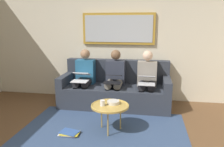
# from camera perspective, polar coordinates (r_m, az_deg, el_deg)

# --- Properties ---
(wall_rear) EXTENTS (6.00, 0.12, 2.60)m
(wall_rear) POSITION_cam_1_polar(r_m,az_deg,el_deg) (5.01, 1.74, 8.38)
(wall_rear) COLOR beige
(wall_rear) RESTS_ON ground_plane
(area_rug) EXTENTS (2.60, 1.80, 0.01)m
(area_rug) POSITION_cam_1_polar(r_m,az_deg,el_deg) (3.67, -2.30, -14.38)
(area_rug) COLOR #33476B
(area_rug) RESTS_ON ground_plane
(couch) EXTENTS (2.20, 0.90, 0.90)m
(couch) POSITION_cam_1_polar(r_m,az_deg,el_deg) (4.71, 0.85, -4.12)
(couch) COLOR #2D333D
(couch) RESTS_ON ground_plane
(framed_mirror) EXTENTS (1.55, 0.05, 0.66)m
(framed_mirror) POSITION_cam_1_polar(r_m,az_deg,el_deg) (4.90, 1.61, 11.22)
(framed_mirror) COLOR #B7892D
(coffee_table) EXTENTS (0.59, 0.59, 0.44)m
(coffee_table) POSITION_cam_1_polar(r_m,az_deg,el_deg) (3.53, -0.51, -8.21)
(coffee_table) COLOR tan
(coffee_table) RESTS_ON ground_plane
(cup) EXTENTS (0.07, 0.07, 0.09)m
(cup) POSITION_cam_1_polar(r_m,az_deg,el_deg) (3.49, -2.44, -7.43)
(cup) COLOR silver
(cup) RESTS_ON coffee_table
(bowl) EXTENTS (0.19, 0.19, 0.05)m
(bowl) POSITION_cam_1_polar(r_m,az_deg,el_deg) (3.58, 0.32, -7.26)
(bowl) COLOR beige
(bowl) RESTS_ON coffee_table
(person_left) EXTENTS (0.38, 0.58, 1.14)m
(person_left) POSITION_cam_1_polar(r_m,az_deg,el_deg) (4.52, 8.77, -1.09)
(person_left) COLOR gray
(person_left) RESTS_ON couch
(laptop_silver) EXTENTS (0.31, 0.36, 0.15)m
(laptop_silver) POSITION_cam_1_polar(r_m,az_deg,el_deg) (4.28, 8.72, -1.59)
(laptop_silver) COLOR silver
(person_middle) EXTENTS (0.38, 0.58, 1.14)m
(person_middle) POSITION_cam_1_polar(r_m,az_deg,el_deg) (4.57, 0.73, -0.79)
(person_middle) COLOR #2D3342
(person_middle) RESTS_ON couch
(laptop_black) EXTENTS (0.32, 0.35, 0.15)m
(laptop_black) POSITION_cam_1_polar(r_m,az_deg,el_deg) (4.33, 0.23, -1.26)
(laptop_black) COLOR black
(person_right) EXTENTS (0.38, 0.58, 1.14)m
(person_right) POSITION_cam_1_polar(r_m,az_deg,el_deg) (4.71, -6.98, -0.48)
(person_right) COLOR #235B84
(person_right) RESTS_ON couch
(laptop_white) EXTENTS (0.31, 0.38, 0.17)m
(laptop_white) POSITION_cam_1_polar(r_m,az_deg,el_deg) (4.49, -7.83, -0.88)
(laptop_white) COLOR white
(magazine_stack) EXTENTS (0.32, 0.26, 0.04)m
(magazine_stack) POSITION_cam_1_polar(r_m,az_deg,el_deg) (3.63, -10.70, -14.50)
(magazine_stack) COLOR red
(magazine_stack) RESTS_ON ground_plane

